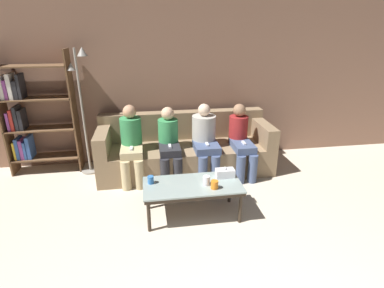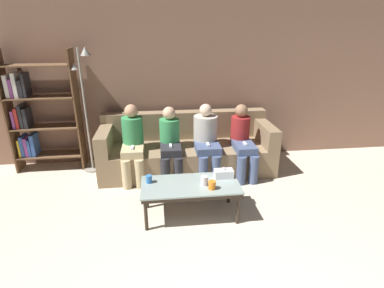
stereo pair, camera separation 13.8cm
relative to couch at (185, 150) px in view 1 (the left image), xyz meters
The scene contains 13 objects.
wall_back 1.11m from the couch, 90.00° to the left, with size 12.00×0.06×2.60m.
couch is the anchor object (origin of this frame).
coffee_table 1.27m from the couch, 94.06° to the right, with size 1.12×0.54×0.42m.
cup_near_left 1.31m from the couch, 87.21° to the right, with size 0.08×0.08×0.11m.
cup_near_right 1.31m from the couch, 115.50° to the right, with size 0.07×0.07×0.09m.
cup_far_center 1.41m from the couch, 84.49° to the right, with size 0.08×0.08×0.09m.
tissue_box 1.20m from the couch, 74.40° to the right, with size 0.22×0.12×0.13m.
bookshelf 2.34m from the couch, behind, with size 1.00×0.32×1.81m.
standing_lamp 1.68m from the couch, behind, with size 0.31×0.26×1.84m.
seated_person_left_end 0.87m from the couch, 164.60° to the right, with size 0.31×0.62×1.08m.
seated_person_mid_left 0.42m from the couch, 139.01° to the right, with size 0.31×0.62×1.03m.
seated_person_mid_right 0.43m from the couch, 38.27° to the right, with size 0.35×0.66×1.06m.
seated_person_right_end 0.87m from the couch, 17.87° to the right, with size 0.31×0.68×1.04m.
Camera 1 is at (-0.57, -0.77, 2.08)m, focal length 28.00 mm.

